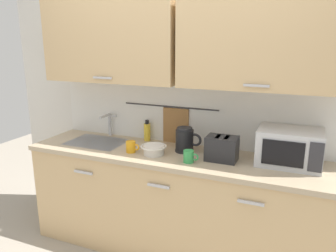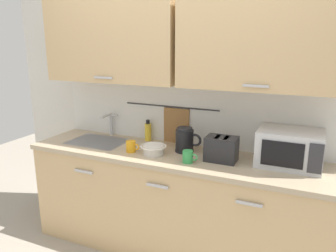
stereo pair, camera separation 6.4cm
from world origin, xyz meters
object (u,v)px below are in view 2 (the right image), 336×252
at_px(dish_soap_bottle, 148,131).
at_px(toaster, 221,149).
at_px(mixing_bowl, 153,149).
at_px(mug_by_kettle, 188,157).
at_px(electric_kettle, 185,140).
at_px(microwave, 289,148).
at_px(mug_near_sink, 131,146).

distance_m(dish_soap_bottle, toaster, 0.80).
xyz_separation_m(mixing_bowl, mug_by_kettle, (0.33, -0.06, 0.00)).
bearing_deg(mixing_bowl, electric_kettle, 38.44).
height_order(electric_kettle, mixing_bowl, electric_kettle).
xyz_separation_m(microwave, toaster, (-0.48, -0.11, -0.04)).
height_order(dish_soap_bottle, mixing_bowl, dish_soap_bottle).
bearing_deg(microwave, toaster, -167.03).
xyz_separation_m(mug_near_sink, mixing_bowl, (0.20, 0.02, -0.00)).
bearing_deg(mug_by_kettle, toaster, 33.51).
height_order(mug_near_sink, mixing_bowl, mug_near_sink).
xyz_separation_m(electric_kettle, mug_near_sink, (-0.41, -0.19, -0.05)).
xyz_separation_m(microwave, electric_kettle, (-0.82, -0.03, -0.03)).
distance_m(mug_near_sink, mug_by_kettle, 0.52).
height_order(electric_kettle, dish_soap_bottle, electric_kettle).
height_order(microwave, mug_near_sink, microwave).
relative_size(toaster, mug_by_kettle, 2.13).
xyz_separation_m(dish_soap_bottle, mug_near_sink, (0.02, -0.35, -0.04)).
bearing_deg(mug_near_sink, microwave, 10.11).
bearing_deg(mug_near_sink, mixing_bowl, 7.01).
bearing_deg(microwave, mug_near_sink, -169.89).
relative_size(electric_kettle, mug_near_sink, 1.89).
distance_m(mug_near_sink, toaster, 0.75).
xyz_separation_m(microwave, dish_soap_bottle, (-1.25, 0.13, -0.05)).
bearing_deg(mug_by_kettle, electric_kettle, 116.65).
xyz_separation_m(dish_soap_bottle, mixing_bowl, (0.22, -0.33, -0.04)).
height_order(mug_near_sink, mug_by_kettle, same).
bearing_deg(dish_soap_bottle, mug_near_sink, -86.23).
distance_m(mixing_bowl, toaster, 0.55).
bearing_deg(microwave, mug_by_kettle, -159.98).
distance_m(mug_near_sink, mixing_bowl, 0.20).
height_order(toaster, mug_by_kettle, toaster).
distance_m(dish_soap_bottle, mug_by_kettle, 0.67).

